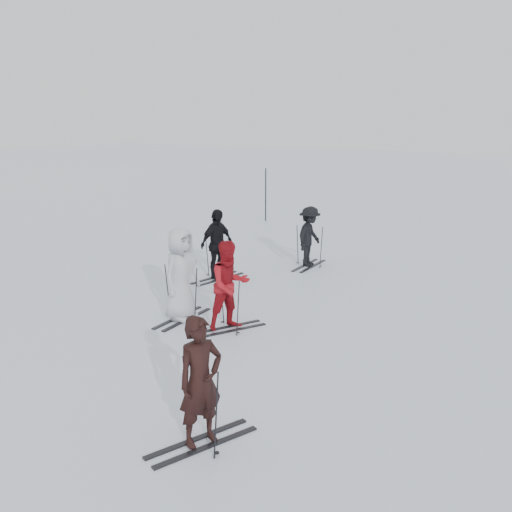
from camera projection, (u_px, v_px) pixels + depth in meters
The scene contains 12 objects.
ground at pixel (234, 307), 13.08m from camera, with size 120.00×120.00×0.00m, color silver.
skier_near_dark at pixel (200, 383), 7.43m from camera, with size 0.64×0.42×1.77m, color black.
skier_red at pixel (230, 287), 11.51m from camera, with size 0.89×0.69×1.83m, color maroon.
skier_grey at pixel (181, 275), 12.09m from camera, with size 0.97×0.63×1.98m, color #B8BCC3.
skier_uphill_left at pixel (217, 245), 15.14m from camera, with size 1.09×0.45×1.86m, color black.
skier_uphill_far at pixel (309, 237), 16.46m from camera, with size 1.11×0.64×1.72m, color black.
skis_near_dark at pixel (201, 403), 7.50m from camera, with size 0.87×1.64×1.20m, color black, non-canonical shape.
skis_red at pixel (230, 303), 11.60m from camera, with size 0.83×1.57×1.15m, color black, non-canonical shape.
skis_grey at pixel (181, 292), 12.18m from camera, with size 0.89×1.69×1.23m, color black, non-canonical shape.
skis_uphill_left at pixel (217, 256), 15.21m from camera, with size 0.92×1.73×1.26m, color black, non-canonical shape.
skis_uphill_far at pixel (309, 245), 16.52m from camera, with size 0.89×1.69×1.23m, color black, non-canonical shape.
piste_marker at pixel (266, 195), 23.59m from camera, with size 0.05×0.05×2.18m, color black.
Camera 1 is at (6.78, -10.42, 4.28)m, focal length 40.00 mm.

